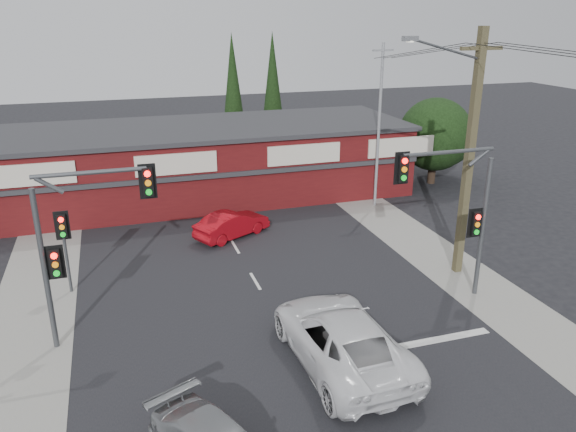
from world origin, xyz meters
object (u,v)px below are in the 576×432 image
object	(u,v)px
red_sedan	(232,224)
shop_building	(186,162)
white_suv	(341,338)
utility_pole	(467,148)

from	to	relation	value
red_sedan	shop_building	bearing A→B (deg)	-18.88
white_suv	shop_building	bearing A→B (deg)	-85.66
red_sedan	shop_building	distance (m)	7.41
red_sedan	utility_pole	xyz separation A→B (m)	(8.20, -6.83, 4.75)
shop_building	utility_pole	bearing A→B (deg)	-56.24
shop_building	utility_pole	size ratio (longest dim) A/B	2.73
shop_building	utility_pole	world-z (taller)	utility_pole
white_suv	utility_pole	bearing A→B (deg)	-149.50
red_sedan	utility_pole	bearing A→B (deg)	-157.86
white_suv	red_sedan	size ratio (longest dim) A/B	1.61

